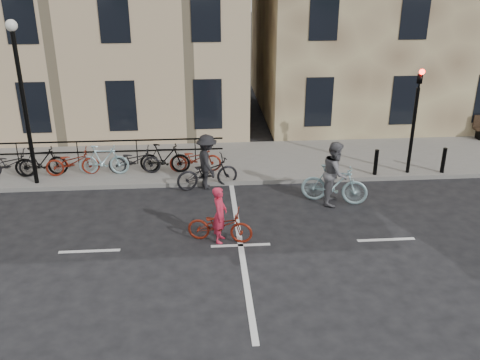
{
  "coord_description": "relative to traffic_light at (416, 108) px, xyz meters",
  "views": [
    {
      "loc": [
        -0.97,
        -12.46,
        7.27
      ],
      "look_at": [
        0.13,
        1.9,
        1.1
      ],
      "focal_mm": 40.0,
      "sensor_mm": 36.0,
      "label": 1
    }
  ],
  "objects": [
    {
      "name": "ground",
      "position": [
        -6.2,
        -4.34,
        -2.45
      ],
      "size": [
        120.0,
        120.0,
        0.0
      ],
      "primitive_type": "plane",
      "color": "black",
      "rests_on": "ground"
    },
    {
      "name": "cyclist_grey",
      "position": [
        -3.09,
        -1.88,
        -1.65
      ],
      "size": [
        2.14,
        1.24,
        2.0
      ],
      "rotation": [
        0.0,
        0.0,
        1.23
      ],
      "color": "#99C0C8",
      "rests_on": "ground"
    },
    {
      "name": "building_west",
      "position": [
        -15.2,
        8.66,
        2.7
      ],
      "size": [
        20.0,
        10.0,
        10.0
      ],
      "primitive_type": "cube",
      "color": "tan",
      "rests_on": "sidewalk"
    },
    {
      "name": "bollard_east",
      "position": [
        -1.2,
        -0.09,
        -1.85
      ],
      "size": [
        0.14,
        0.14,
        0.9
      ],
      "primitive_type": "cylinder",
      "color": "black",
      "rests_on": "sidewalk"
    },
    {
      "name": "cyclist_dark",
      "position": [
        -7.01,
        -0.44,
        -1.73
      ],
      "size": [
        2.19,
        1.33,
        1.85
      ],
      "rotation": [
        0.0,
        0.0,
        1.83
      ],
      "color": "black",
      "rests_on": "ground"
    },
    {
      "name": "lamp_post",
      "position": [
        -12.7,
        0.06,
        1.04
      ],
      "size": [
        0.36,
        0.36,
        5.28
      ],
      "color": "black",
      "rests_on": "sidewalk"
    },
    {
      "name": "bollard_west",
      "position": [
        1.2,
        -0.09,
        -1.85
      ],
      "size": [
        0.14,
        0.14,
        0.9
      ],
      "primitive_type": "cylinder",
      "color": "black",
      "rests_on": "sidewalk"
    },
    {
      "name": "parked_bikes",
      "position": [
        -10.55,
        0.7,
        -1.81
      ],
      "size": [
        8.3,
        1.23,
        1.05
      ],
      "color": "black",
      "rests_on": "sidewalk"
    },
    {
      "name": "traffic_light",
      "position": [
        0.0,
        0.0,
        0.0
      ],
      "size": [
        0.18,
        0.3,
        3.9
      ],
      "color": "black",
      "rests_on": "sidewalk"
    },
    {
      "name": "cyclist_pink",
      "position": [
        -6.74,
        -4.04,
        -1.9
      ],
      "size": [
        1.88,
        1.02,
        1.59
      ],
      "rotation": [
        0.0,
        0.0,
        1.33
      ],
      "color": "maroon",
      "rests_on": "ground"
    },
    {
      "name": "sidewalk",
      "position": [
        -10.2,
        1.66,
        -2.38
      ],
      "size": [
        46.0,
        4.0,
        0.15
      ],
      "primitive_type": "cube",
      "color": "slate",
      "rests_on": "ground"
    }
  ]
}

